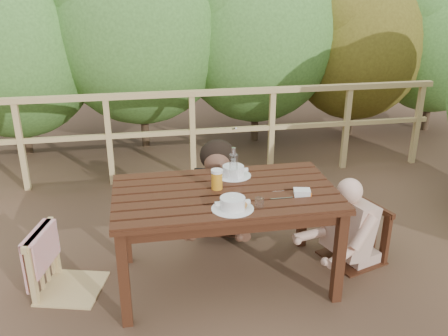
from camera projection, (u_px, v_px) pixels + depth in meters
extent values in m
plane|color=brown|center=(225.00, 279.00, 3.72)|extent=(60.00, 60.00, 0.00)
cube|color=black|center=(225.00, 237.00, 3.58)|extent=(1.58, 0.89, 0.73)
cube|color=tan|center=(65.00, 236.00, 3.43)|extent=(0.55, 0.55, 0.91)
cube|color=black|center=(219.00, 186.00, 4.34)|extent=(0.49, 0.49, 0.82)
cube|color=black|center=(356.00, 212.00, 3.83)|extent=(0.54, 0.54, 0.86)
cube|color=tan|center=(193.00, 136.00, 5.36)|extent=(5.60, 0.10, 1.01)
cylinder|color=silver|center=(233.00, 204.00, 3.17)|extent=(0.28, 0.28, 0.09)
cylinder|color=white|center=(233.00, 172.00, 3.69)|extent=(0.27, 0.27, 0.09)
ellipsoid|color=olive|center=(237.00, 205.00, 3.18)|extent=(0.13, 0.10, 0.08)
cylinder|color=#C88E0E|center=(217.00, 180.00, 3.45)|extent=(0.08, 0.08, 0.16)
cylinder|color=white|center=(233.00, 165.00, 3.57)|extent=(0.07, 0.07, 0.27)
cylinder|color=silver|center=(259.00, 203.00, 3.20)|extent=(0.06, 0.06, 0.07)
cube|color=white|center=(302.00, 193.00, 3.38)|extent=(0.13, 0.11, 0.05)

